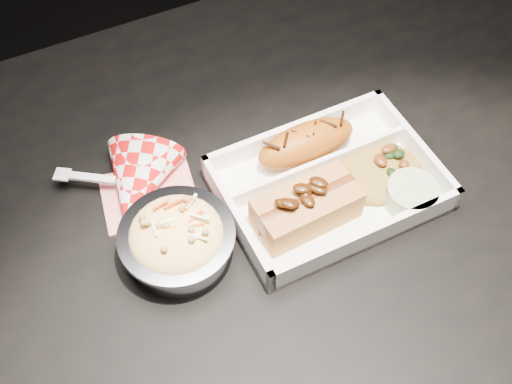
% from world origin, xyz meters
% --- Properties ---
extents(dining_table, '(1.20, 0.80, 0.75)m').
position_xyz_m(dining_table, '(0.00, 0.00, 0.66)').
color(dining_table, black).
rests_on(dining_table, ground).
extents(food_tray, '(0.25, 0.18, 0.04)m').
position_xyz_m(food_tray, '(0.05, 0.00, 0.76)').
color(food_tray, white).
rests_on(food_tray, dining_table).
extents(fried_pastry, '(0.13, 0.05, 0.05)m').
position_xyz_m(fried_pastry, '(0.05, 0.06, 0.78)').
color(fried_pastry, '#A55210').
rests_on(fried_pastry, food_tray).
extents(hotdog, '(0.12, 0.06, 0.06)m').
position_xyz_m(hotdog, '(0.00, -0.03, 0.78)').
color(hotdog, '#B87B3F').
rests_on(hotdog, food_tray).
extents(fried_rice_mound, '(0.11, 0.09, 0.03)m').
position_xyz_m(fried_rice_mound, '(0.11, -0.01, 0.77)').
color(fried_rice_mound, '#A88030').
rests_on(fried_rice_mound, food_tray).
extents(cupcake_liner, '(0.06, 0.06, 0.03)m').
position_xyz_m(cupcake_liner, '(0.12, -0.06, 0.77)').
color(cupcake_liner, '#A8BD8F').
rests_on(cupcake_liner, food_tray).
extents(foil_coleslaw_cup, '(0.13, 0.13, 0.07)m').
position_xyz_m(foil_coleslaw_cup, '(-0.14, -0.00, 0.78)').
color(foil_coleslaw_cup, silver).
rests_on(foil_coleslaw_cup, dining_table).
extents(napkin_fork, '(0.16, 0.15, 0.10)m').
position_xyz_m(napkin_fork, '(-0.16, 0.10, 0.77)').
color(napkin_fork, red).
rests_on(napkin_fork, dining_table).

